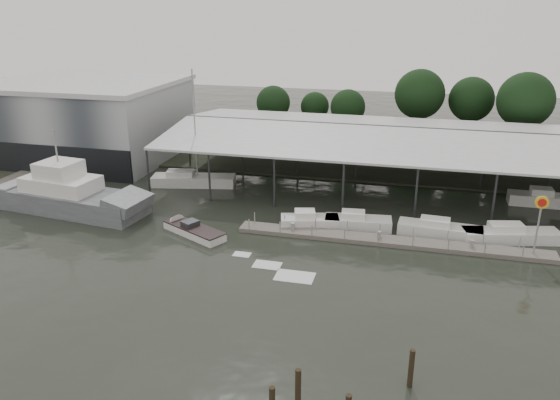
% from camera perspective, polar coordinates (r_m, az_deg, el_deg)
% --- Properties ---
extents(ground, '(200.00, 200.00, 0.00)m').
position_cam_1_polar(ground, '(44.58, -9.21, -7.67)').
color(ground, '#242921').
rests_on(ground, ground).
extents(land_strip_far, '(140.00, 30.00, 0.30)m').
position_cam_1_polar(land_strip_far, '(82.30, 2.27, 5.61)').
color(land_strip_far, '#323729').
rests_on(land_strip_far, ground).
extents(land_strip_west, '(20.00, 40.00, 0.30)m').
position_cam_1_polar(land_strip_west, '(89.21, -25.65, 4.78)').
color(land_strip_west, '#323729').
rests_on(land_strip_west, ground).
extents(storage_warehouse, '(24.50, 20.50, 10.50)m').
position_cam_1_polar(storage_warehouse, '(80.97, -19.57, 8.01)').
color(storage_warehouse, '#A2A7AD').
rests_on(storage_warehouse, ground).
extents(covered_boat_shed, '(58.24, 24.00, 6.96)m').
position_cam_1_polar(covered_boat_shed, '(65.62, 14.47, 6.70)').
color(covered_boat_shed, silver).
rests_on(covered_boat_shed, ground).
extents(floating_dock, '(28.00, 2.00, 1.40)m').
position_cam_1_polar(floating_dock, '(50.32, 11.40, -4.23)').
color(floating_dock, slate).
rests_on(floating_dock, ground).
extents(shell_fuel_sign, '(1.10, 0.18, 5.55)m').
position_cam_1_polar(shell_fuel_sign, '(50.04, 25.52, -1.39)').
color(shell_fuel_sign, '#929597').
rests_on(shell_fuel_sign, ground).
extents(grey_trawler, '(17.32, 6.99, 8.84)m').
position_cam_1_polar(grey_trawler, '(60.42, -20.99, 0.36)').
color(grey_trawler, slate).
rests_on(grey_trawler, ground).
extents(white_sailboat, '(10.01, 4.53, 13.80)m').
position_cam_1_polar(white_sailboat, '(65.47, -9.15, 2.08)').
color(white_sailboat, white).
rests_on(white_sailboat, ground).
extents(speedboat_underway, '(16.99, 9.85, 2.00)m').
position_cam_1_polar(speedboat_underway, '(52.06, -9.38, -3.02)').
color(speedboat_underway, white).
rests_on(speedboat_underway, ground).
extents(moored_cruiser_0, '(5.93, 3.51, 1.70)m').
position_cam_1_polar(moored_cruiser_0, '(52.72, 3.06, -2.21)').
color(moored_cruiser_0, white).
rests_on(moored_cruiser_0, ground).
extents(moored_cruiser_1, '(6.51, 2.83, 1.70)m').
position_cam_1_polar(moored_cruiser_1, '(52.97, 8.09, -2.28)').
color(moored_cruiser_1, white).
rests_on(moored_cruiser_1, ground).
extents(moored_cruiser_2, '(7.75, 2.75, 1.70)m').
position_cam_1_polar(moored_cruiser_2, '(52.87, 16.29, -2.96)').
color(moored_cruiser_2, white).
rests_on(moored_cruiser_2, ground).
extents(moored_cruiser_3, '(8.84, 4.08, 1.70)m').
position_cam_1_polar(moored_cruiser_3, '(53.84, 22.92, -3.36)').
color(moored_cruiser_3, white).
rests_on(moored_cruiser_3, ground).
extents(horizon_tree_line, '(69.32, 12.45, 11.57)m').
position_cam_1_polar(horizon_tree_line, '(85.83, 19.78, 9.41)').
color(horizon_tree_line, black).
rests_on(horizon_tree_line, ground).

